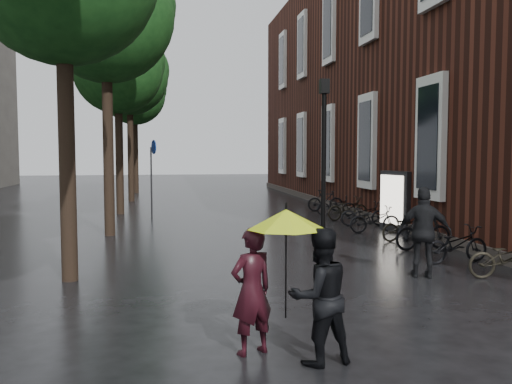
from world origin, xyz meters
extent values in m
cube|color=#38160F|center=(10.50, 19.50, 6.00)|extent=(10.00, 33.00, 12.00)
cube|color=silver|center=(5.45, 10.50, 3.00)|extent=(0.25, 1.60, 3.60)
cube|color=black|center=(5.35, 10.50, 3.00)|extent=(0.10, 1.20, 3.00)
cube|color=silver|center=(5.45, 15.50, 3.00)|extent=(0.25, 1.60, 3.60)
cube|color=black|center=(5.35, 15.50, 3.00)|extent=(0.10, 1.20, 3.00)
cube|color=silver|center=(5.45, 20.50, 3.00)|extent=(0.25, 1.60, 3.60)
cube|color=black|center=(5.35, 20.50, 3.00)|extent=(0.10, 1.20, 3.00)
cube|color=silver|center=(5.45, 20.50, 8.50)|extent=(0.25, 1.60, 3.60)
cube|color=black|center=(5.35, 20.50, 8.50)|extent=(0.10, 1.20, 3.00)
cube|color=silver|center=(5.45, 25.50, 3.00)|extent=(0.25, 1.60, 3.60)
cube|color=black|center=(5.35, 25.50, 3.00)|extent=(0.10, 1.20, 3.00)
cube|color=silver|center=(5.45, 25.50, 8.50)|extent=(0.25, 1.60, 3.60)
cube|color=black|center=(5.35, 25.50, 8.50)|extent=(0.10, 1.20, 3.00)
cube|color=silver|center=(5.45, 30.50, 3.00)|extent=(0.25, 1.60, 3.60)
cube|color=black|center=(5.35, 30.50, 3.00)|extent=(0.10, 1.20, 3.00)
cube|color=silver|center=(5.45, 30.50, 8.50)|extent=(0.25, 1.60, 3.60)
cube|color=black|center=(5.35, 30.50, 8.50)|extent=(0.10, 1.20, 3.00)
cube|color=#3F3833|center=(5.60, 19.50, 0.15)|extent=(0.40, 33.00, 0.30)
cylinder|color=black|center=(-4.10, 7.00, 2.25)|extent=(0.32, 0.32, 4.51)
cylinder|color=black|center=(-3.90, 13.00, 2.48)|extent=(0.32, 0.32, 4.95)
cylinder|color=black|center=(-4.05, 19.00, 2.20)|extent=(0.32, 0.32, 4.40)
cylinder|color=black|center=(-3.95, 25.00, 2.39)|extent=(0.32, 0.32, 4.79)
cylinder|color=black|center=(-4.00, 31.00, 2.28)|extent=(0.32, 0.32, 4.57)
imported|color=black|center=(-1.13, 2.47, 0.82)|extent=(0.70, 0.60, 1.63)
imported|color=black|center=(-0.36, 2.03, 0.83)|extent=(0.92, 0.78, 1.66)
cylinder|color=black|center=(-0.72, 2.32, 1.12)|extent=(0.02, 0.02, 1.25)
cone|color=#C0DC17|center=(-0.72, 2.32, 1.74)|extent=(0.98, 0.98, 0.25)
cylinder|color=black|center=(-0.72, 2.32, 1.91)|extent=(0.02, 0.02, 0.08)
imported|color=black|center=(3.04, 6.08, 0.93)|extent=(1.18, 0.79, 1.86)
imported|color=black|center=(4.69, 5.70, 0.43)|extent=(1.70, 0.81, 0.86)
imported|color=black|center=(4.46, 7.30, 0.44)|extent=(1.73, 0.80, 0.88)
imported|color=black|center=(4.51, 9.02, 0.50)|extent=(1.70, 0.66, 0.99)
imported|color=black|center=(4.70, 10.46, 0.42)|extent=(1.66, 0.79, 0.84)
imported|color=black|center=(4.41, 12.13, 0.43)|extent=(1.66, 0.63, 0.86)
imported|color=black|center=(4.67, 13.76, 0.43)|extent=(1.69, 0.73, 0.86)
imported|color=black|center=(4.64, 15.39, 0.45)|extent=(1.81, 0.96, 0.90)
imported|color=black|center=(4.68, 16.91, 0.41)|extent=(1.65, 0.87, 0.82)
imported|color=black|center=(4.73, 18.58, 0.47)|extent=(1.60, 0.63, 0.94)
cube|color=black|center=(5.27, 12.45, 0.98)|extent=(0.27, 1.30, 1.96)
cube|color=white|center=(5.12, 12.45, 1.03)|extent=(0.04, 1.09, 1.61)
cylinder|color=black|center=(1.85, 9.29, 2.08)|extent=(0.12, 0.12, 4.15)
cube|color=black|center=(1.85, 9.29, 4.26)|extent=(0.23, 0.23, 0.36)
sphere|color=#FFE5B2|center=(1.85, 9.29, 4.26)|extent=(0.19, 0.19, 0.19)
cylinder|color=#262628|center=(-2.72, 17.58, 1.39)|extent=(0.07, 0.07, 2.79)
cylinder|color=navy|center=(-2.61, 17.58, 2.79)|extent=(0.03, 0.56, 0.56)
camera|label=1|loc=(-2.20, -4.19, 2.57)|focal=38.00mm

